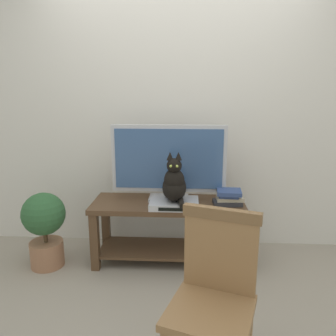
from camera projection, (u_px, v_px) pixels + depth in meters
ground_plane at (173, 302)px, 2.41m from camera, size 12.00×12.00×0.00m
back_wall at (178, 102)px, 3.14m from camera, size 7.00×0.12×2.80m
tv_stand at (168, 221)px, 2.93m from camera, size 1.33×0.49×0.56m
tv at (169, 161)px, 2.87m from camera, size 1.00×0.20×0.67m
media_box at (174, 203)px, 2.78m from camera, size 0.41×0.30×0.05m
cat at (174, 183)px, 2.72m from camera, size 0.20×0.36×0.42m
wooden_chair at (215, 288)px, 1.68m from camera, size 0.51×0.51×0.93m
book_stack at (229, 197)px, 2.81m from camera, size 0.26×0.18×0.13m
potted_plant at (45, 225)px, 2.84m from camera, size 0.37×0.37×0.67m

